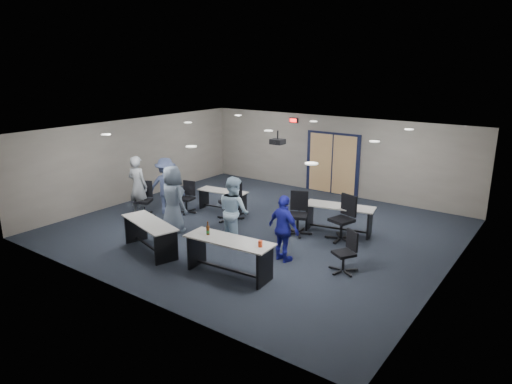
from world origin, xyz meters
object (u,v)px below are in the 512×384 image
Objects in this scene: chair_back_b at (230,201)px; chair_loose_right at (344,252)px; chair_back_d at (342,218)px; table_back_left at (223,197)px; table_back_right at (339,214)px; person_back at (166,186)px; table_front_left at (150,231)px; chair_back_c at (298,214)px; chair_loose_left at (143,200)px; person_gray at (138,186)px; table_front_right at (229,250)px; chair_back_a at (186,198)px; person_plaid at (173,199)px; person_lightblue at (234,211)px; person_navy at (284,229)px.

chair_back_b reaches higher than chair_loose_right.
table_back_left is at bearing -164.77° from chair_back_d.
table_back_right is at bearing 44.39° from chair_back_b.
person_back is (-1.21, -1.19, 0.42)m from table_back_left.
chair_loose_right reaches higher than table_front_left.
chair_back_b is at bearing 162.16° from chair_back_c.
chair_back_d reaches higher than table_front_left.
person_back is at bearing -174.37° from table_back_right.
chair_loose_left is at bearing -125.27° from chair_back_b.
person_gray reaches higher than chair_back_d.
table_front_right is 1.95× the size of chair_loose_left.
chair_loose_left is (-5.31, -2.21, 0.01)m from table_back_right.
chair_back_a is 0.53× the size of person_plaid.
person_gray is at bearing -140.59° from table_back_left.
person_back is at bearing 167.96° from chair_back_c.
person_gray reaches higher than chair_back_a.
table_front_left is 1.08× the size of person_plaid.
table_back_right is 2.46m from chair_loose_right.
chair_loose_left is at bearing -169.27° from table_back_right.
person_lightblue is (1.22, -1.35, 0.29)m from chair_back_b.
table_front_left is 1.25× the size of person_navy.
person_navy is at bearing -165.57° from person_lightblue.
person_back reaches higher than chair_back_a.
person_navy reaches higher than table_back_right.
chair_back_c is at bearing -15.33° from table_back_left.
chair_back_b is 4.33m from chair_loose_right.
table_front_right is at bearing -91.64° from chair_back_d.
person_plaid is (-2.87, 1.16, 0.35)m from table_front_right.
person_back is at bearing -151.35° from chair_back_a.
person_plaid is at bearing -41.10° from chair_loose_left.
table_front_right reaches higher than table_back_right.
table_back_left is 2.82m from person_lightblue.
chair_back_b reaches higher than table_front_left.
person_plaid reaches higher than chair_loose_right.
person_back reaches higher than chair_back_b.
table_front_right is 1.80× the size of chair_back_c.
person_gray is 1.04× the size of person_lightblue.
chair_back_a is at bearing -47.37° from person_plaid.
chair_back_d is at bearing -142.08° from person_plaid.
table_front_left is at bearing -126.70° from chair_loose_right.
table_back_right is 5.94m from person_gray.
table_back_left is 1.38× the size of chair_back_b.
table_back_left is at bearing 116.40° from table_front_left.
table_back_right is 4.69m from chair_back_a.
chair_back_b is 0.65× the size of person_plaid.
chair_back_c is at bearing -169.72° from person_gray.
chair_back_c is 1.17m from chair_back_d.
chair_back_d is 2.79m from person_lightblue.
person_plaid reaches higher than chair_back_d.
person_back is at bearing -142.92° from table_back_left.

